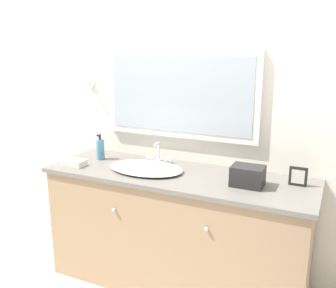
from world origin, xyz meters
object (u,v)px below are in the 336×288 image
object	(u,v)px
picture_frame	(298,177)
sink_basin	(146,168)
soap_bottle	(100,149)
appliance_box	(248,176)

from	to	relation	value
picture_frame	sink_basin	bearing A→B (deg)	-172.68
picture_frame	soap_bottle	bearing A→B (deg)	-178.42
sink_basin	picture_frame	xyz separation A→B (m)	(0.99, 0.13, 0.04)
appliance_box	picture_frame	bearing A→B (deg)	24.96
soap_bottle	picture_frame	world-z (taller)	soap_bottle
picture_frame	appliance_box	bearing A→B (deg)	-155.04
appliance_box	picture_frame	world-z (taller)	appliance_box
appliance_box	soap_bottle	bearing A→B (deg)	175.48
sink_basin	picture_frame	size ratio (longest dim) A/B	4.44
sink_basin	appliance_box	bearing A→B (deg)	-0.29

